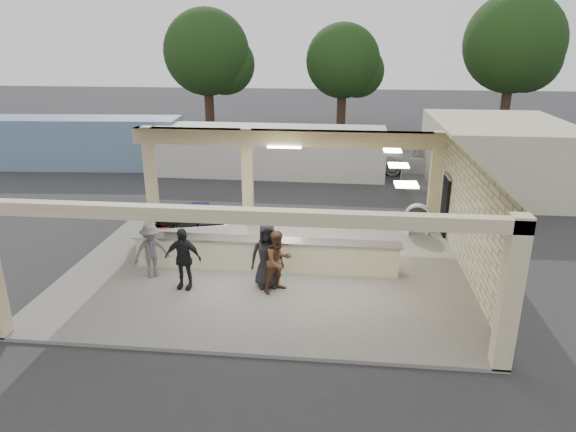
# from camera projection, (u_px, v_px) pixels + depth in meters

# --- Properties ---
(ground) EXTENTS (120.00, 120.00, 0.00)m
(ground) POSITION_uv_depth(u_px,v_px,m) (268.00, 265.00, 16.32)
(ground) COLOR #2C2C2F
(ground) RESTS_ON ground
(pavilion) EXTENTS (12.01, 10.00, 3.55)m
(pavilion) POSITION_uv_depth(u_px,v_px,m) (277.00, 218.00, 16.48)
(pavilion) COLOR slate
(pavilion) RESTS_ON ground
(baggage_counter) EXTENTS (8.20, 0.58, 0.98)m
(baggage_counter) POSITION_uv_depth(u_px,v_px,m) (265.00, 254.00, 15.66)
(baggage_counter) COLOR beige
(baggage_counter) RESTS_ON pavilion
(luggage_cart) EXTENTS (2.84, 2.19, 1.46)m
(luggage_cart) POSITION_uv_depth(u_px,v_px,m) (187.00, 223.00, 17.29)
(luggage_cart) COLOR silver
(luggage_cart) RESTS_ON pavilion
(drum_fan) EXTENTS (1.02, 0.55, 1.09)m
(drum_fan) POSITION_uv_depth(u_px,v_px,m) (418.00, 218.00, 18.52)
(drum_fan) COLOR silver
(drum_fan) RESTS_ON pavilion
(baggage_handler) EXTENTS (0.38, 0.63, 1.65)m
(baggage_handler) POSITION_uv_depth(u_px,v_px,m) (271.00, 235.00, 16.29)
(baggage_handler) COLOR #FD360D
(baggage_handler) RESTS_ON pavilion
(passenger_a) EXTENTS (0.89, 0.87, 1.78)m
(passenger_a) POSITION_uv_depth(u_px,v_px,m) (278.00, 261.00, 14.17)
(passenger_a) COLOR brown
(passenger_a) RESTS_ON pavilion
(passenger_b) EXTENTS (1.08, 0.46, 1.80)m
(passenger_b) POSITION_uv_depth(u_px,v_px,m) (183.00, 258.00, 14.35)
(passenger_b) COLOR black
(passenger_b) RESTS_ON pavilion
(passenger_c) EXTENTS (1.06, 0.96, 1.64)m
(passenger_c) POSITION_uv_depth(u_px,v_px,m) (151.00, 251.00, 15.06)
(passenger_c) COLOR #525257
(passenger_c) RESTS_ON pavilion
(passenger_d) EXTENTS (0.99, 0.60, 1.90)m
(passenger_d) POSITION_uv_depth(u_px,v_px,m) (267.00, 256.00, 14.41)
(passenger_d) COLOR black
(passenger_d) RESTS_ON pavilion
(car_white_a) EXTENTS (5.04, 2.51, 1.42)m
(car_white_a) POSITION_uv_depth(u_px,v_px,m) (426.00, 159.00, 27.33)
(car_white_a) COLOR silver
(car_white_a) RESTS_ON ground
(car_white_b) EXTENTS (5.34, 3.10, 1.59)m
(car_white_b) POSITION_uv_depth(u_px,v_px,m) (539.00, 156.00, 27.84)
(car_white_b) COLOR silver
(car_white_b) RESTS_ON ground
(car_dark) EXTENTS (4.88, 3.93, 1.57)m
(car_dark) POSITION_uv_depth(u_px,v_px,m) (381.00, 148.00, 29.70)
(car_dark) COLOR black
(car_dark) RESTS_ON ground
(container_white) EXTENTS (11.83, 2.53, 2.56)m
(container_white) POSITION_uv_depth(u_px,v_px,m) (270.00, 151.00, 26.58)
(container_white) COLOR silver
(container_white) RESTS_ON ground
(container_blue) EXTENTS (10.67, 3.31, 2.73)m
(container_blue) POSITION_uv_depth(u_px,v_px,m) (85.00, 143.00, 28.32)
(container_blue) COLOR #657FA2
(container_blue) RESTS_ON ground
(fence) EXTENTS (12.06, 0.06, 2.03)m
(fence) POSITION_uv_depth(u_px,v_px,m) (536.00, 172.00, 23.30)
(fence) COLOR gray
(fence) RESTS_ON ground
(tree_left) EXTENTS (6.60, 6.30, 9.00)m
(tree_left) POSITION_uv_depth(u_px,v_px,m) (212.00, 56.00, 37.95)
(tree_left) COLOR #382619
(tree_left) RESTS_ON ground
(tree_mid) EXTENTS (6.00, 5.60, 8.00)m
(tree_mid) POSITION_uv_depth(u_px,v_px,m) (347.00, 64.00, 39.02)
(tree_mid) COLOR #382619
(tree_mid) RESTS_ON ground
(tree_right) EXTENTS (7.20, 7.00, 10.00)m
(tree_right) POSITION_uv_depth(u_px,v_px,m) (517.00, 47.00, 36.44)
(tree_right) COLOR #382619
(tree_right) RESTS_ON ground
(adjacent_building) EXTENTS (6.00, 8.00, 3.20)m
(adjacent_building) POSITION_uv_depth(u_px,v_px,m) (497.00, 155.00, 24.22)
(adjacent_building) COLOR beige
(adjacent_building) RESTS_ON ground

